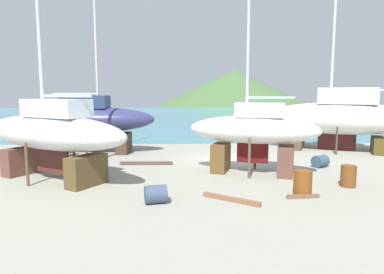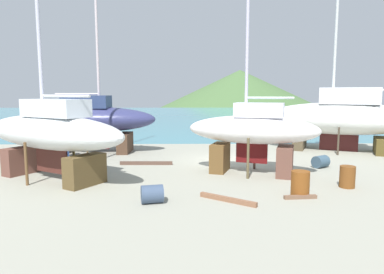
# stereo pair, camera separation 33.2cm
# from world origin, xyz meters

# --- Properties ---
(ground_plane) EXTENTS (41.82, 41.82, 0.00)m
(ground_plane) POSITION_xyz_m (0.00, -3.99, 0.00)
(ground_plane) COLOR gray
(sea_water) EXTENTS (133.28, 65.74, 0.01)m
(sea_water) POSITION_xyz_m (0.00, 39.34, 0.00)
(sea_water) COLOR teal
(sea_water) RESTS_ON ground
(headland_hill) EXTENTS (117.92, 117.92, 27.55)m
(headland_hill) POSITION_xyz_m (21.52, 130.66, 0.00)
(headland_hill) COLOR #476839
(headland_hill) RESTS_ON ground
(sailboat_far_slipway) EXTENTS (8.38, 6.36, 13.23)m
(sailboat_far_slipway) POSITION_xyz_m (-8.10, -4.17, 2.12)
(sailboat_far_slipway) COLOR brown
(sailboat_far_slipway) RESTS_ON ground
(sailboat_mid_port) EXTENTS (10.35, 7.03, 18.01)m
(sailboat_mid_port) POSITION_xyz_m (8.09, 3.12, 2.27)
(sailboat_mid_port) COLOR #4C402D
(sailboat_mid_port) RESTS_ON ground
(sailboat_large_starboard) EXTENTS (6.48, 3.88, 10.15)m
(sailboat_large_starboard) POSITION_xyz_m (1.01, -3.26, 2.01)
(sailboat_large_starboard) COLOR brown
(sailboat_large_starboard) RESTS_ON ground
(sailboat_small_center) EXTENTS (8.10, 3.02, 11.79)m
(sailboat_small_center) POSITION_xyz_m (-8.12, 2.90, 2.13)
(sailboat_small_center) COLOR #493223
(sailboat_small_center) RESTS_ON ground
(worker) EXTENTS (0.50, 0.44, 1.65)m
(worker) POSITION_xyz_m (-9.40, 1.33, 0.85)
(worker) COLOR #2A4A8C
(worker) RESTS_ON ground
(barrel_by_slipway) EXTENTS (0.97, 0.93, 0.62)m
(barrel_by_slipway) POSITION_xyz_m (4.82, -2.03, 0.31)
(barrel_by_slipway) COLOR #375062
(barrel_by_slipway) RESTS_ON ground
(barrel_rust_near) EXTENTS (0.71, 0.71, 0.95)m
(barrel_rust_near) POSITION_xyz_m (2.12, -6.93, 0.47)
(barrel_rust_near) COLOR brown
(barrel_rust_near) RESTS_ON ground
(barrel_rust_mid) EXTENTS (0.87, 0.78, 0.64)m
(barrel_rust_mid) POSITION_xyz_m (-3.33, -7.65, 0.32)
(barrel_rust_mid) COLOR #3A4B65
(barrel_rust_mid) RESTS_ON ground
(barrel_ochre) EXTENTS (0.78, 0.78, 0.88)m
(barrel_ochre) POSITION_xyz_m (4.43, -5.79, 0.44)
(barrel_ochre) COLOR brown
(barrel_ochre) RESTS_ON ground
(timber_long_aft) EXTENTS (1.90, 1.44, 0.16)m
(timber_long_aft) POSITION_xyz_m (-0.67, -7.56, 0.08)
(timber_long_aft) COLOR brown
(timber_long_aft) RESTS_ON ground
(timber_short_skew) EXTENTS (1.49, 1.03, 0.18)m
(timber_short_skew) POSITION_xyz_m (-12.53, 2.00, 0.09)
(timber_short_skew) COLOR olive
(timber_short_skew) RESTS_ON ground
(timber_plank_near) EXTENTS (1.22, 0.24, 0.13)m
(timber_plank_near) POSITION_xyz_m (2.02, -7.28, 0.07)
(timber_plank_near) COLOR brown
(timber_plank_near) RESTS_ON ground
(timber_short_cross) EXTENTS (2.82, 0.21, 0.19)m
(timber_short_cross) POSITION_xyz_m (-4.27, -1.16, 0.09)
(timber_short_cross) COLOR brown
(timber_short_cross) RESTS_ON ground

